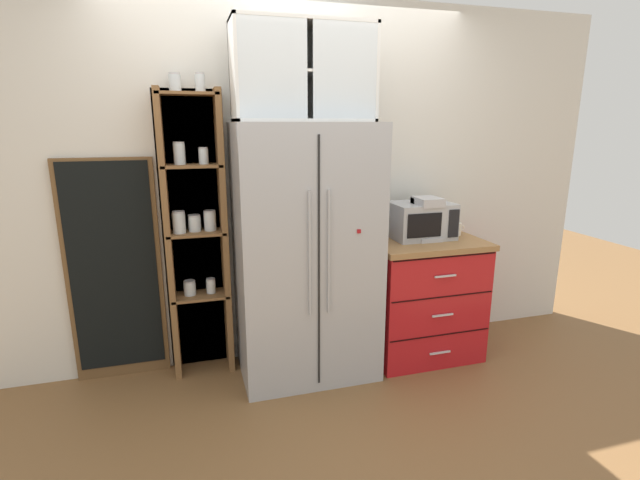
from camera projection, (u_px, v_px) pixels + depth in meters
The scene contains 12 objects.
ground_plane at pixel (308, 371), 3.30m from camera, with size 10.57×10.57×0.00m, color brown.
wall_back_cream at pixel (293, 185), 3.36m from camera, with size 4.88×0.10×2.55m, color silver.
refrigerator at pixel (306, 253), 3.12m from camera, with size 0.92×0.65×1.72m.
pantry_shelf_column at pixel (196, 230), 3.14m from camera, with size 0.44×0.25×2.02m.
counter_cabinet at pixel (421, 297), 3.48m from camera, with size 0.82×0.64×0.89m.
microwave at pixel (421, 220), 3.38m from camera, with size 0.44×0.33×0.26m.
coffee_maker at pixel (425, 218), 3.34m from camera, with size 0.17×0.20×0.31m.
mug_cream at pixel (455, 229), 3.49m from camera, with size 0.12×0.09×0.09m.
bottle_cobalt at pixel (379, 226), 3.29m from camera, with size 0.06×0.06×0.25m.
bottle_amber at pixel (428, 226), 3.31m from camera, with size 0.06×0.06×0.25m.
upper_cabinet at pixel (303, 73), 2.89m from camera, with size 0.88×0.32×0.59m.
chalkboard_menu at pixel (114, 271), 3.08m from camera, with size 0.60×0.04×1.50m.
Camera 1 is at (-0.76, -2.88, 1.71)m, focal length 26.00 mm.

